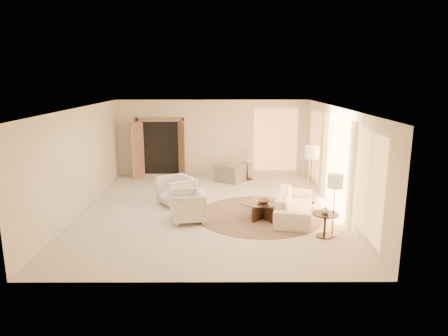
{
  "coord_description": "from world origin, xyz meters",
  "views": [
    {
      "loc": [
        0.36,
        -10.52,
        3.58
      ],
      "look_at": [
        0.4,
        0.4,
        1.1
      ],
      "focal_mm": 32.0,
      "sensor_mm": 36.0,
      "label": 1
    }
  ],
  "objects_px": {
    "floor_lamp_near": "(312,155)",
    "end_vase": "(326,210)",
    "floor_lamp_far": "(335,184)",
    "sofa": "(294,205)",
    "accent_chair": "(230,170)",
    "coffee_table": "(263,208)",
    "end_table": "(325,221)",
    "side_table": "(247,170)",
    "side_vase": "(247,160)",
    "armchair_left": "(176,189)",
    "bowl": "(263,201)",
    "armchair_right": "(188,205)"
  },
  "relations": [
    {
      "from": "armchair_right",
      "to": "floor_lamp_near",
      "type": "xyz_separation_m",
      "value": [
        3.42,
        1.48,
        1.0
      ]
    },
    {
      "from": "floor_lamp_far",
      "to": "bowl",
      "type": "height_order",
      "value": "floor_lamp_far"
    },
    {
      "from": "side_table",
      "to": "end_vase",
      "type": "height_order",
      "value": "end_vase"
    },
    {
      "from": "floor_lamp_near",
      "to": "side_vase",
      "type": "relative_size",
      "value": 6.33
    },
    {
      "from": "sofa",
      "to": "side_vase",
      "type": "bearing_deg",
      "value": 27.06
    },
    {
      "from": "end_vase",
      "to": "side_table",
      "type": "bearing_deg",
      "value": 105.34
    },
    {
      "from": "coffee_table",
      "to": "side_vase",
      "type": "distance_m",
      "value": 4.11
    },
    {
      "from": "floor_lamp_near",
      "to": "side_vase",
      "type": "distance_m",
      "value": 3.33
    },
    {
      "from": "armchair_left",
      "to": "side_vase",
      "type": "xyz_separation_m",
      "value": [
        2.22,
        2.91,
        0.27
      ]
    },
    {
      "from": "sofa",
      "to": "end_vase",
      "type": "bearing_deg",
      "value": -147.92
    },
    {
      "from": "armchair_left",
      "to": "side_table",
      "type": "xyz_separation_m",
      "value": [
        2.22,
        2.91,
        -0.09
      ]
    },
    {
      "from": "armchair_right",
      "to": "accent_chair",
      "type": "height_order",
      "value": "armchair_right"
    },
    {
      "from": "sofa",
      "to": "floor_lamp_far",
      "type": "height_order",
      "value": "floor_lamp_far"
    },
    {
      "from": "end_table",
      "to": "bowl",
      "type": "distance_m",
      "value": 1.78
    },
    {
      "from": "end_table",
      "to": "side_table",
      "type": "distance_m",
      "value": 5.51
    },
    {
      "from": "armchair_right",
      "to": "armchair_left",
      "type": "bearing_deg",
      "value": -171.46
    },
    {
      "from": "floor_lamp_near",
      "to": "end_vase",
      "type": "relative_size",
      "value": 9.2
    },
    {
      "from": "floor_lamp_near",
      "to": "end_vase",
      "type": "height_order",
      "value": "floor_lamp_near"
    },
    {
      "from": "sofa",
      "to": "side_vase",
      "type": "relative_size",
      "value": 8.52
    },
    {
      "from": "armchair_right",
      "to": "coffee_table",
      "type": "bearing_deg",
      "value": 86.07
    },
    {
      "from": "armchair_left",
      "to": "end_table",
      "type": "bearing_deg",
      "value": 22.76
    },
    {
      "from": "side_table",
      "to": "floor_lamp_near",
      "type": "height_order",
      "value": "floor_lamp_near"
    },
    {
      "from": "end_table",
      "to": "end_vase",
      "type": "height_order",
      "value": "end_vase"
    },
    {
      "from": "end_table",
      "to": "side_vase",
      "type": "relative_size",
      "value": 2.24
    },
    {
      "from": "floor_lamp_far",
      "to": "side_vase",
      "type": "height_order",
      "value": "floor_lamp_far"
    },
    {
      "from": "floor_lamp_near",
      "to": "bowl",
      "type": "distance_m",
      "value": 2.19
    },
    {
      "from": "accent_chair",
      "to": "floor_lamp_near",
      "type": "distance_m",
      "value": 3.55
    },
    {
      "from": "coffee_table",
      "to": "end_vase",
      "type": "xyz_separation_m",
      "value": [
        1.29,
        -1.23,
        0.38
      ]
    },
    {
      "from": "side_table",
      "to": "end_table",
      "type": "bearing_deg",
      "value": -74.66
    },
    {
      "from": "sofa",
      "to": "floor_lamp_near",
      "type": "relative_size",
      "value": 1.35
    },
    {
      "from": "bowl",
      "to": "end_vase",
      "type": "height_order",
      "value": "end_vase"
    },
    {
      "from": "armchair_left",
      "to": "end_table",
      "type": "relative_size",
      "value": 1.52
    },
    {
      "from": "floor_lamp_near",
      "to": "side_table",
      "type": "bearing_deg",
      "value": 120.56
    },
    {
      "from": "floor_lamp_far",
      "to": "side_vase",
      "type": "bearing_deg",
      "value": 107.46
    },
    {
      "from": "bowl",
      "to": "end_vase",
      "type": "xyz_separation_m",
      "value": [
        1.29,
        -1.23,
        0.18
      ]
    },
    {
      "from": "coffee_table",
      "to": "accent_chair",
      "type": "bearing_deg",
      "value": 101.81
    },
    {
      "from": "accent_chair",
      "to": "side_vase",
      "type": "distance_m",
      "value": 0.76
    },
    {
      "from": "accent_chair",
      "to": "end_vase",
      "type": "bearing_deg",
      "value": 146.92
    },
    {
      "from": "armchair_left",
      "to": "end_vase",
      "type": "bearing_deg",
      "value": 22.76
    },
    {
      "from": "accent_chair",
      "to": "coffee_table",
      "type": "distance_m",
      "value": 3.88
    },
    {
      "from": "end_table",
      "to": "floor_lamp_far",
      "type": "bearing_deg",
      "value": 15.32
    },
    {
      "from": "sofa",
      "to": "floor_lamp_far",
      "type": "xyz_separation_m",
      "value": [
        0.66,
        -1.3,
        0.91
      ]
    },
    {
      "from": "side_vase",
      "to": "armchair_left",
      "type": "bearing_deg",
      "value": -127.38
    },
    {
      "from": "end_table",
      "to": "floor_lamp_far",
      "type": "height_order",
      "value": "floor_lamp_far"
    },
    {
      "from": "end_table",
      "to": "side_vase",
      "type": "height_order",
      "value": "side_vase"
    },
    {
      "from": "floor_lamp_far",
      "to": "sofa",
      "type": "bearing_deg",
      "value": 117.08
    },
    {
      "from": "bowl",
      "to": "side_vase",
      "type": "bearing_deg",
      "value": 92.34
    },
    {
      "from": "accent_chair",
      "to": "armchair_right",
      "type": "bearing_deg",
      "value": 108.5
    },
    {
      "from": "side_table",
      "to": "side_vase",
      "type": "bearing_deg",
      "value": 0.0
    },
    {
      "from": "armchair_left",
      "to": "end_vase",
      "type": "relative_size",
      "value": 4.95
    }
  ]
}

